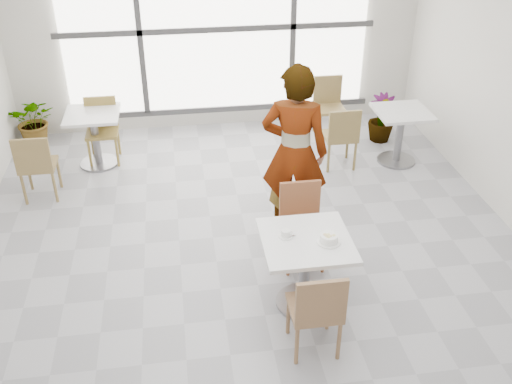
{
  "coord_description": "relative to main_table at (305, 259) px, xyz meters",
  "views": [
    {
      "loc": [
        -0.68,
        -4.84,
        3.76
      ],
      "look_at": [
        0.0,
        -0.3,
        1.0
      ],
      "focal_mm": 40.58,
      "sensor_mm": 36.0,
      "label": 1
    }
  ],
  "objects": [
    {
      "name": "bg_chair_right_far",
      "position": [
        1.18,
        3.67,
        -0.02
      ],
      "size": [
        0.42,
        0.42,
        0.87
      ],
      "color": "olive",
      "rests_on": "ground"
    },
    {
      "name": "chair_far",
      "position": [
        0.12,
        0.7,
        -0.02
      ],
      "size": [
        0.42,
        0.42,
        0.87
      ],
      "color": "#955735",
      "rests_on": "ground"
    },
    {
      "name": "bg_chair_right_near",
      "position": [
        1.07,
        2.58,
        -0.02
      ],
      "size": [
        0.42,
        0.42,
        0.87
      ],
      "rotation": [
        0.0,
        0.0,
        3.14
      ],
      "color": "olive",
      "rests_on": "ground"
    },
    {
      "name": "bg_table_left",
      "position": [
        -2.15,
        3.16,
        -0.04
      ],
      "size": [
        0.7,
        0.7,
        0.75
      ],
      "color": "white",
      "rests_on": "ground"
    },
    {
      "name": "coffee_cup",
      "position": [
        -0.17,
        0.06,
        0.26
      ],
      "size": [
        0.16,
        0.13,
        0.07
      ],
      "color": "white",
      "rests_on": "main_table"
    },
    {
      "name": "main_table",
      "position": [
        0.0,
        0.0,
        0.0
      ],
      "size": [
        0.8,
        0.8,
        0.75
      ],
      "color": "white",
      "rests_on": "ground"
    },
    {
      "name": "oatmeal_bowl",
      "position": [
        0.18,
        -0.08,
        0.27
      ],
      "size": [
        0.21,
        0.21,
        0.1
      ],
      "color": "white",
      "rests_on": "main_table"
    },
    {
      "name": "bg_table_right",
      "position": [
        1.9,
        2.64,
        -0.04
      ],
      "size": [
        0.7,
        0.7,
        0.75
      ],
      "color": "silver",
      "rests_on": "ground"
    },
    {
      "name": "bg_chair_left_near",
      "position": [
        -2.76,
        2.33,
        -0.02
      ],
      "size": [
        0.42,
        0.42,
        0.87
      ],
      "rotation": [
        0.0,
        0.0,
        3.14
      ],
      "color": "olive",
      "rests_on": "ground"
    },
    {
      "name": "person",
      "position": [
        0.14,
        1.24,
        0.45
      ],
      "size": [
        0.82,
        0.66,
        1.94
      ],
      "primitive_type": "imported",
      "rotation": [
        0.0,
        0.0,
        2.84
      ],
      "color": "black",
      "rests_on": "ground"
    },
    {
      "name": "plant_right",
      "position": [
        1.89,
        3.32,
        -0.17
      ],
      "size": [
        0.39,
        0.39,
        0.7
      ],
      "primitive_type": "imported",
      "rotation": [
        0.0,
        0.0,
        -0.01
      ],
      "color": "#527A3A",
      "rests_on": "ground"
    },
    {
      "name": "wall_back",
      "position": [
        -0.39,
        4.26,
        0.98
      ],
      "size": [
        6.0,
        0.0,
        6.0
      ],
      "primitive_type": "plane",
      "rotation": [
        1.57,
        0.0,
        0.0
      ],
      "color": "silver",
      "rests_on": "ground"
    },
    {
      "name": "floor",
      "position": [
        -0.39,
        0.76,
        -0.52
      ],
      "size": [
        7.0,
        7.0,
        0.0
      ],
      "primitive_type": "plane",
      "color": "#9E9EA5",
      "rests_on": "ground"
    },
    {
      "name": "window",
      "position": [
        -0.39,
        4.19,
        0.98
      ],
      "size": [
        4.6,
        0.07,
        2.52
      ],
      "color": "white",
      "rests_on": "ground"
    },
    {
      "name": "bg_chair_left_far",
      "position": [
        -2.07,
        3.32,
        -0.02
      ],
      "size": [
        0.42,
        0.42,
        0.87
      ],
      "color": "olive",
      "rests_on": "ground"
    },
    {
      "name": "plant_left",
      "position": [
        -3.09,
        3.96,
        -0.16
      ],
      "size": [
        0.67,
        0.58,
        0.72
      ],
      "primitive_type": "imported",
      "rotation": [
        0.0,
        0.0,
        -0.03
      ],
      "color": "#488646",
      "rests_on": "ground"
    },
    {
      "name": "chair_near",
      "position": [
        -0.04,
        -0.63,
        -0.02
      ],
      "size": [
        0.42,
        0.42,
        0.87
      ],
      "rotation": [
        0.0,
        0.0,
        3.14
      ],
      "color": "#916947",
      "rests_on": "ground"
    }
  ]
}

